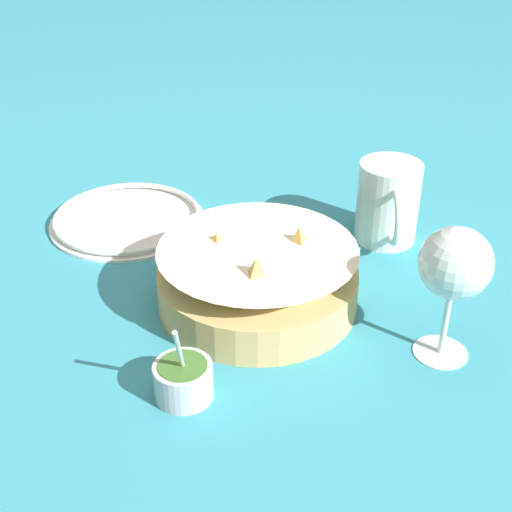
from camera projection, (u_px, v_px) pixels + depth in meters
ground_plane at (256, 313)px, 0.86m from camera, size 4.00×4.00×0.00m
food_basket at (256, 279)px, 0.86m from camera, size 0.24×0.24×0.10m
sauce_cup at (181, 379)px, 0.73m from camera, size 0.07×0.06×0.11m
wine_glass at (453, 267)px, 0.74m from camera, size 0.08×0.08×0.16m
beer_mug at (386, 206)px, 0.98m from camera, size 0.13×0.09×0.11m
side_plate at (126, 218)px, 1.05m from camera, size 0.23×0.23×0.01m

